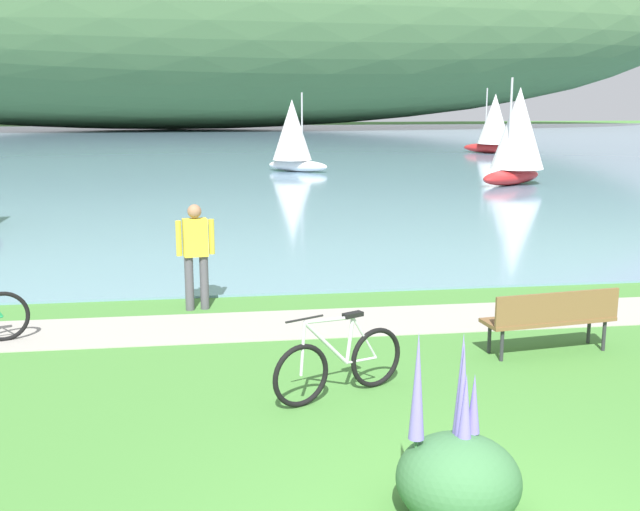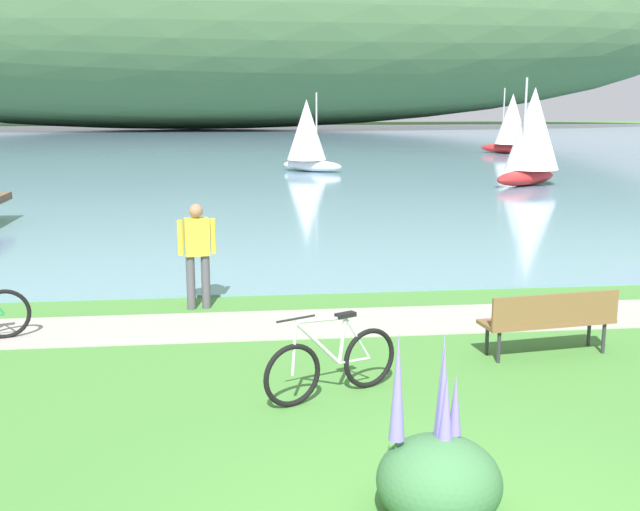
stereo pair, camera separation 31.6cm
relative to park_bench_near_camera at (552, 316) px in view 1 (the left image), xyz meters
name	(u,v)px [view 1 (the left image)]	position (x,y,z in m)	size (l,w,h in m)	color
bay_water	(242,147)	(-2.43, 43.53, -0.50)	(180.00, 80.00, 0.04)	#6B8EA8
distant_hillside	(169,17)	(-8.47, 73.25, 10.85)	(112.91, 28.00, 22.67)	#42663D
shoreline_path	(348,322)	(-2.43, 1.78, -0.52)	(60.00, 1.50, 0.01)	#A39E93
park_bench_near_camera	(552,316)	(0.00, 0.00, 0.00)	(1.85, 0.72, 0.88)	brown
bicycle_leaning_near_bench	(339,363)	(-3.02, -1.08, -0.12)	(1.61, 0.84, 1.01)	black
person_at_shoreline	(196,250)	(-4.70, 2.83, 0.46)	(0.60, 0.28, 1.71)	#4C4C51
echium_bush_beside_closest	(458,473)	(-2.50, -3.77, -0.12)	(1.01, 1.01, 1.58)	#386B3D
sailboat_nearest_to_shore	(518,135)	(7.22, 19.05, 1.42)	(3.37, 2.97, 4.03)	#B22323
sailboat_mid_bay	(293,135)	(-0.81, 25.42, 1.18)	(2.93, 2.62, 3.52)	white
sailboat_toward_hillside	(494,123)	(12.29, 35.12, 1.33)	(3.05, 3.09, 3.85)	#B22323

